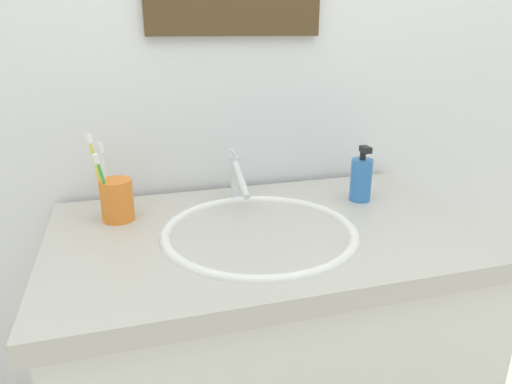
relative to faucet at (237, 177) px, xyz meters
The scene contains 9 objects.
tiled_wall_back 0.27m from the faucet, 78.74° to the left, with size 2.22×0.04×2.40m, color silver.
vanity_counter 0.56m from the faucet, 80.63° to the right, with size 1.02×0.62×0.92m.
sink_basin 0.24m from the faucet, 90.00° to the right, with size 0.46×0.46×0.11m.
faucet is the anchor object (origin of this frame).
toothbrush_cup 0.32m from the faucet, behind, with size 0.08×0.08×0.10m, color orange.
toothbrush_green 0.35m from the faucet, 169.88° to the right, with size 0.04×0.03×0.17m.
toothbrush_white 0.34m from the faucet, behind, with size 0.02×0.03×0.19m.
toothbrush_yellow 0.36m from the faucet, behind, with size 0.04×0.05×0.21m.
soap_dispenser 0.34m from the faucet, 14.30° to the right, with size 0.06×0.06×0.15m.
Camera 1 is at (-0.31, -0.96, 1.36)m, focal length 32.34 mm.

